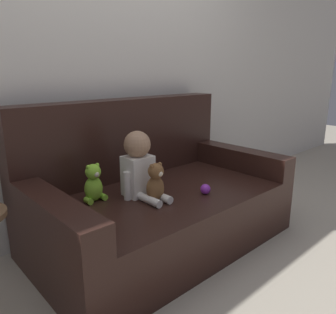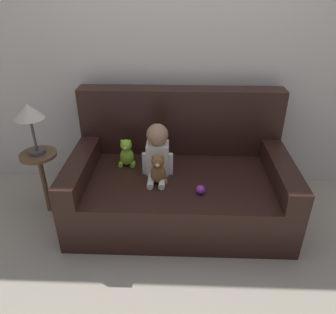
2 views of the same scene
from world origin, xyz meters
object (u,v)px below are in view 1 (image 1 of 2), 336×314
object	(u,v)px
teddy_bear_brown	(156,184)
plush_toy_side	(94,184)
couch	(154,197)
toy_ball	(205,189)
person_baby	(139,166)

from	to	relation	value
teddy_bear_brown	plush_toy_side	xyz separation A→B (m)	(-0.27, 0.26, -0.00)
teddy_bear_brown	plush_toy_side	bearing A→B (deg)	136.69
couch	toy_ball	world-z (taller)	couch
teddy_bear_brown	toy_ball	size ratio (longest dim) A/B	3.71
couch	teddy_bear_brown	size ratio (longest dim) A/B	7.06
teddy_bear_brown	toy_ball	world-z (taller)	teddy_bear_brown
person_baby	toy_ball	bearing A→B (deg)	-39.58
teddy_bear_brown	plush_toy_side	world-z (taller)	teddy_bear_brown
person_baby	teddy_bear_brown	distance (m)	0.17
couch	teddy_bear_brown	distance (m)	0.33
person_baby	teddy_bear_brown	world-z (taller)	person_baby
couch	person_baby	bearing A→B (deg)	-160.82
couch	plush_toy_side	bearing A→B (deg)	173.30
plush_toy_side	toy_ball	xyz separation A→B (m)	(0.59, -0.38, -0.08)
couch	person_baby	distance (m)	0.33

